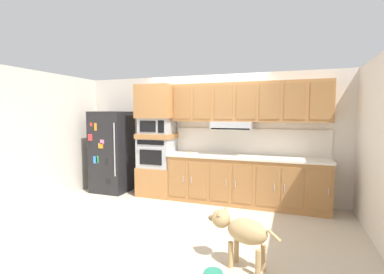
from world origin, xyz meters
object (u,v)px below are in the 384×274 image
Objects in this scene: dog at (241,230)px; microwave at (157,126)px; refrigerator at (112,152)px; dog_food_bowl at (213,274)px; screwdriver at (190,152)px; built_in_oven at (157,153)px.

microwave is at bearing -31.21° from dog.
refrigerator is 3.98m from dog_food_bowl.
screwdriver is 2.73m from dog.
refrigerator is 2.73× the size of microwave.
dog is (3.24, -2.16, -0.46)m from refrigerator.
built_in_oven is 3.30m from dog_food_bowl.
microwave reaches higher than built_in_oven.
built_in_oven reaches higher than screwdriver.
built_in_oven is 1.09× the size of microwave.
built_in_oven is 3.14m from dog.
microwave is 0.75× the size of dog.
dog is 0.54m from dog_food_bowl.
dog_food_bowl is at bearing -52.71° from built_in_oven.
screwdriver is at bearing -42.79° from dog.
screwdriver is 0.19× the size of dog.
dog is at bearing -33.74° from refrigerator.
refrigerator is 1.23m from microwave.
refrigerator is 3.92m from dog.
microwave is at bearing -177.31° from screwdriver.
built_in_oven is at bearing 3.60° from refrigerator.
screwdriver is at bearing 115.29° from dog_food_bowl.
dog_food_bowl is at bearing -39.36° from refrigerator.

